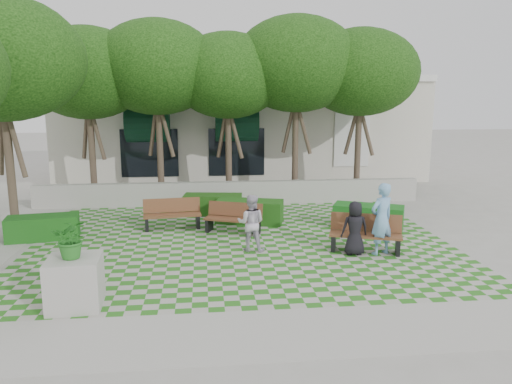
{
  "coord_description": "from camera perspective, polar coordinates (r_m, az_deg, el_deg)",
  "views": [
    {
      "loc": [
        -1.03,
        -12.99,
        4.28
      ],
      "look_at": [
        0.5,
        1.5,
        1.4
      ],
      "focal_mm": 35.0,
      "sensor_mm": 36.0,
      "label": 1
    }
  ],
  "objects": [
    {
      "name": "tree_row",
      "position": [
        18.98,
        -8.79,
        13.77
      ],
      "size": [
        17.7,
        13.4,
        7.41
      ],
      "color": "#47382B",
      "rests_on": "ground"
    },
    {
      "name": "person_dark",
      "position": [
        13.66,
        11.23,
        -4.08
      ],
      "size": [
        0.73,
        0.48,
        1.47
      ],
      "primitive_type": "imported",
      "rotation": [
        0.0,
        0.0,
        3.12
      ],
      "color": "black",
      "rests_on": "ground"
    },
    {
      "name": "person_blue",
      "position": [
        13.79,
        14.15,
        -3.01
      ],
      "size": [
        0.84,
        0.72,
        1.96
      ],
      "primitive_type": "imported",
      "rotation": [
        0.0,
        0.0,
        3.56
      ],
      "color": "#76A9D7",
      "rests_on": "ground"
    },
    {
      "name": "bench_east",
      "position": [
        14.07,
        12.42,
        -4.71
      ],
      "size": [
        2.04,
        1.23,
        1.02
      ],
      "rotation": [
        0.0,
        0.0,
        -0.32
      ],
      "color": "brown",
      "rests_on": "ground"
    },
    {
      "name": "building",
      "position": [
        27.19,
        -1.89,
        7.46
      ],
      "size": [
        18.0,
        8.92,
        5.15
      ],
      "color": "beige",
      "rests_on": "ground"
    },
    {
      "name": "hedge_east",
      "position": [
        16.48,
        12.71,
        -2.78
      ],
      "size": [
        2.34,
        1.71,
        0.76
      ],
      "primitive_type": "cube",
      "rotation": [
        0.0,
        0.0,
        -0.43
      ],
      "color": "#155119",
      "rests_on": "ground"
    },
    {
      "name": "hedge_midleft",
      "position": [
        18.01,
        -4.95,
        -1.43
      ],
      "size": [
        2.16,
        1.09,
        0.72
      ],
      "primitive_type": "cube",
      "rotation": [
        0.0,
        0.0,
        -0.13
      ],
      "color": "#1A4612",
      "rests_on": "ground"
    },
    {
      "name": "sidewalk_south",
      "position": [
        9.38,
        0.97,
        -15.93
      ],
      "size": [
        16.0,
        2.0,
        0.01
      ],
      "primitive_type": "cube",
      "color": "#9E9B93",
      "rests_on": "ground"
    },
    {
      "name": "lawn",
      "position": [
        14.66,
        -1.75,
        -5.77
      ],
      "size": [
        12.0,
        12.0,
        0.0
      ],
      "primitive_type": "plane",
      "color": "#2B721E",
      "rests_on": "ground"
    },
    {
      "name": "person_white",
      "position": [
        13.72,
        -0.58,
        -3.56
      ],
      "size": [
        0.89,
        0.77,
        1.58
      ],
      "primitive_type": "imported",
      "rotation": [
        0.0,
        0.0,
        2.9
      ],
      "color": "#BDB4C6",
      "rests_on": "ground"
    },
    {
      "name": "planter_front",
      "position": [
        10.83,
        -20.06,
        -8.54
      ],
      "size": [
        1.1,
        1.1,
        1.85
      ],
      "rotation": [
        0.0,
        0.0,
        0.06
      ],
      "color": "#9E9B93",
      "rests_on": "ground"
    },
    {
      "name": "hedge_west",
      "position": [
        16.19,
        -23.16,
        -3.76
      ],
      "size": [
        2.14,
        1.13,
        0.71
      ],
      "primitive_type": "cube",
      "rotation": [
        0.0,
        0.0,
        0.16
      ],
      "color": "#144B14",
      "rests_on": "ground"
    },
    {
      "name": "hedge_midright",
      "position": [
        16.77,
        -0.75,
        -2.25
      ],
      "size": [
        2.36,
        1.46,
        0.77
      ],
      "primitive_type": "cube",
      "rotation": [
        0.0,
        0.0,
        -0.28
      ],
      "color": "#184512",
      "rests_on": "ground"
    },
    {
      "name": "bench_mid",
      "position": [
        15.6,
        -2.58,
        -3.05
      ],
      "size": [
        1.86,
        1.2,
        0.93
      ],
      "rotation": [
        0.0,
        0.0,
        -0.38
      ],
      "color": "#54301C",
      "rests_on": "ground"
    },
    {
      "name": "retaining_wall",
      "position": [
        19.59,
        -2.9,
        -0.1
      ],
      "size": [
        15.0,
        0.36,
        0.9
      ],
      "primitive_type": "cube",
      "color": "#9E9B93",
      "rests_on": "ground"
    },
    {
      "name": "ground",
      "position": [
        13.71,
        -1.43,
        -7.01
      ],
      "size": [
        90.0,
        90.0,
        0.0
      ],
      "primitive_type": "plane",
      "color": "gray",
      "rests_on": "ground"
    },
    {
      "name": "bench_west",
      "position": [
        16.28,
        -9.55,
        -2.54
      ],
      "size": [
        1.88,
        0.8,
        0.96
      ],
      "rotation": [
        0.0,
        0.0,
        0.11
      ],
      "color": "brown",
      "rests_on": "ground"
    }
  ]
}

